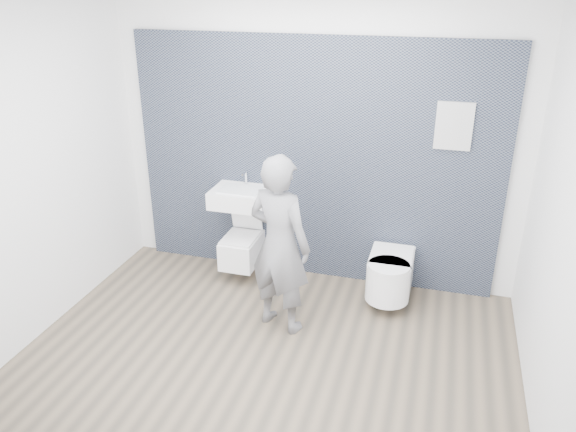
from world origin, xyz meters
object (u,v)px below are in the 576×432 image
(toilet_square, at_px, (242,248))
(visitor, at_px, (280,245))
(washbasin, at_px, (241,197))
(toilet_rounded, at_px, (390,275))

(toilet_square, xyz_separation_m, visitor, (0.63, -0.75, 0.48))
(washbasin, bearing_deg, visitor, -50.78)
(toilet_square, relative_size, toilet_rounded, 0.97)
(toilet_square, bearing_deg, visitor, -49.80)
(toilet_rounded, distance_m, visitor, 1.20)
(toilet_square, xyz_separation_m, toilet_rounded, (1.52, -0.11, -0.02))
(washbasin, xyz_separation_m, toilet_rounded, (1.52, -0.13, -0.57))
(toilet_rounded, bearing_deg, toilet_square, 176.01)
(toilet_rounded, xyz_separation_m, visitor, (-0.88, -0.64, 0.50))
(washbasin, height_order, toilet_rounded, washbasin)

